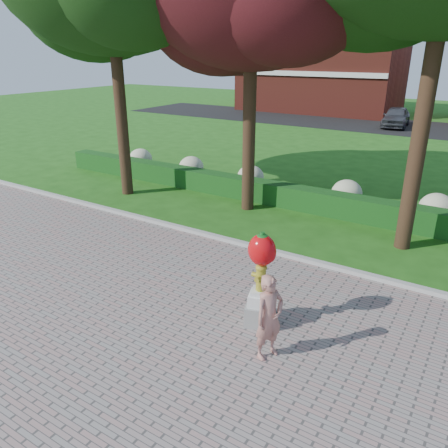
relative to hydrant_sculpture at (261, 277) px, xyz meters
name	(u,v)px	position (x,y,z in m)	size (l,w,h in m)	color
ground	(196,296)	(-1.80, 0.21, -1.14)	(100.00, 100.00, 0.00)	#205715
walkway	(53,403)	(-1.80, -3.79, -1.12)	(40.00, 14.00, 0.04)	gray
curb	(257,248)	(-1.80, 3.21, -1.06)	(40.00, 0.18, 0.15)	#ADADA5
lawn_hedge	(310,200)	(-1.80, 7.21, -0.74)	(24.00, 0.70, 0.80)	#144716
hydrangea_row	(335,191)	(-1.23, 8.21, -0.59)	(20.10, 1.10, 0.99)	#B9B78D
street	(417,128)	(-1.80, 28.21, -1.13)	(50.00, 8.00, 0.02)	black
building_left	(321,72)	(-11.80, 34.21, 2.36)	(14.00, 8.00, 7.00)	maroon
hydrant_sculpture	(261,277)	(0.00, 0.00, 0.00)	(0.70, 0.70, 2.08)	gray
woman	(269,317)	(0.62, -0.84, -0.26)	(0.61, 0.40, 1.68)	tan
parked_car	(396,117)	(-3.36, 27.97, -0.38)	(1.74, 4.32, 1.47)	#3F4046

